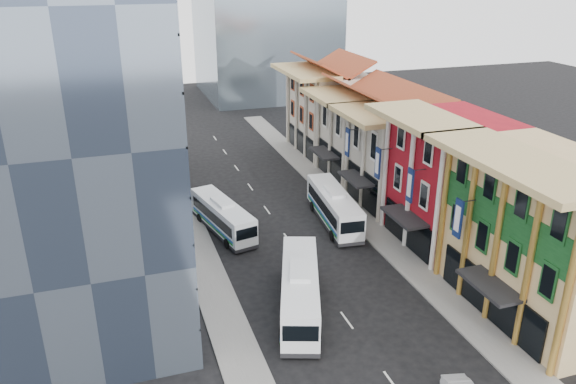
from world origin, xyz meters
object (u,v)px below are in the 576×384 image
object	(u,v)px
bus_left_far	(223,216)
bus_right	(334,206)
bus_left_near	(300,290)
shophouse_tan	(545,238)
office_tower	(76,104)

from	to	relation	value
bus_left_far	bus_right	distance (m)	11.11
bus_left_near	bus_left_far	distance (m)	15.42
shophouse_tan	bus_right	distance (m)	21.06
bus_left_near	bus_left_far	bearing A→B (deg)	118.70
shophouse_tan	bus_right	size ratio (longest dim) A/B	1.23
bus_left_near	bus_left_far	xyz separation A→B (m)	(-2.60, 15.20, -0.21)
shophouse_tan	office_tower	bearing A→B (deg)	155.70
office_tower	bus_right	xyz separation A→B (m)	(22.50, 4.81, -13.18)
shophouse_tan	bus_left_near	distance (m)	18.16
office_tower	bus_left_far	bearing A→B (deg)	29.07
bus_left_far	bus_right	size ratio (longest dim) A/B	0.91
shophouse_tan	bus_left_near	xyz separation A→B (m)	(-16.90, 5.20, -4.13)
shophouse_tan	bus_left_far	world-z (taller)	shophouse_tan
shophouse_tan	bus_left_far	size ratio (longest dim) A/B	1.35
bus_left_near	office_tower	bearing A→B (deg)	167.03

